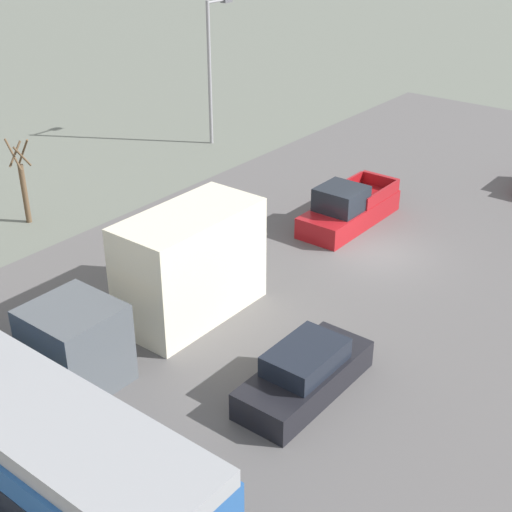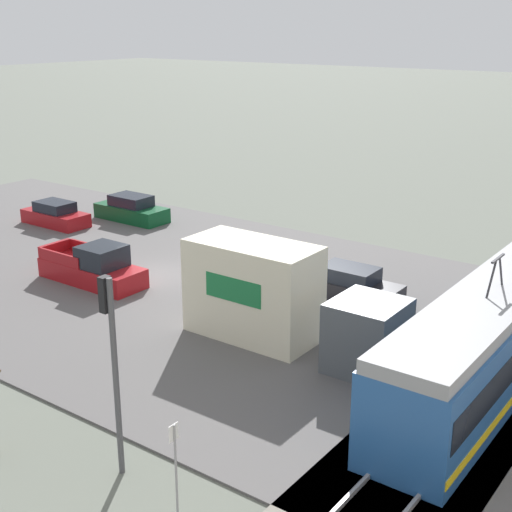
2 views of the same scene
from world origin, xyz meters
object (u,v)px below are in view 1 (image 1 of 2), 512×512
sedan_car_2 (305,374)px  street_lamp_near_crossing (212,63)px  box_truck (166,282)px  pickup_truck (348,209)px  street_tree (23,185)px

sedan_car_2 → street_lamp_near_crossing: (17.15, -15.64, 3.81)m
box_truck → pickup_truck: bearing=-92.0°
box_truck → street_lamp_near_crossing: street_lamp_near_crossing is taller
box_truck → street_tree: 11.07m
sedan_car_2 → street_tree: bearing=-8.2°
pickup_truck → street_lamp_near_crossing: 13.58m
street_tree → box_truck: bearing=167.7°
street_tree → street_lamp_near_crossing: (0.87, -13.30, 2.79)m
pickup_truck → box_truck: bearing=88.0°
box_truck → sedan_car_2: 5.57m
pickup_truck → sedan_car_2: size_ratio=1.17×
pickup_truck → street_tree: bearing=36.5°
sedan_car_2 → box_truck: bearing=0.2°
box_truck → sedan_car_2: box_truck is taller
street_tree → street_lamp_near_crossing: street_lamp_near_crossing is taller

